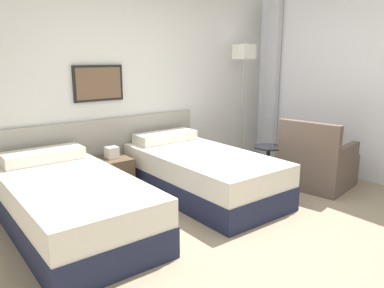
{
  "coord_description": "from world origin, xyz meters",
  "views": [
    {
      "loc": [
        -2.41,
        -2.36,
        1.64
      ],
      "look_at": [
        0.13,
        0.91,
        0.67
      ],
      "focal_mm": 35.0,
      "sensor_mm": 36.0,
      "label": 1
    }
  ],
  "objects_px": {
    "nightstand": "(113,174)",
    "floor_lamp": "(244,63)",
    "side_table": "(268,158)",
    "bed_near_door": "(71,204)",
    "armchair": "(317,166)",
    "bed_near_window": "(201,173)"
  },
  "relations": [
    {
      "from": "nightstand",
      "to": "floor_lamp",
      "type": "height_order",
      "value": "floor_lamp"
    },
    {
      "from": "side_table",
      "to": "bed_near_door",
      "type": "bearing_deg",
      "value": 175.61
    },
    {
      "from": "nightstand",
      "to": "armchair",
      "type": "bearing_deg",
      "value": -33.52
    },
    {
      "from": "armchair",
      "to": "bed_near_door",
      "type": "bearing_deg",
      "value": 66.84
    },
    {
      "from": "bed_near_window",
      "to": "armchair",
      "type": "xyz_separation_m",
      "value": [
        1.36,
        -0.69,
        0.01
      ]
    },
    {
      "from": "nightstand",
      "to": "side_table",
      "type": "relative_size",
      "value": 1.15
    },
    {
      "from": "bed_near_door",
      "to": "bed_near_window",
      "type": "distance_m",
      "value": 1.6
    },
    {
      "from": "floor_lamp",
      "to": "armchair",
      "type": "relative_size",
      "value": 2.03
    },
    {
      "from": "bed_near_door",
      "to": "floor_lamp",
      "type": "distance_m",
      "value": 3.36
    },
    {
      "from": "nightstand",
      "to": "armchair",
      "type": "xyz_separation_m",
      "value": [
        2.16,
        -1.43,
        0.05
      ]
    },
    {
      "from": "side_table",
      "to": "armchair",
      "type": "xyz_separation_m",
      "value": [
        0.38,
        -0.49,
        -0.06
      ]
    },
    {
      "from": "side_table",
      "to": "floor_lamp",
      "type": "bearing_deg",
      "value": 64.69
    },
    {
      "from": "bed_near_window",
      "to": "nightstand",
      "type": "height_order",
      "value": "bed_near_window"
    },
    {
      "from": "bed_near_window",
      "to": "armchair",
      "type": "distance_m",
      "value": 1.52
    },
    {
      "from": "bed_near_window",
      "to": "floor_lamp",
      "type": "relative_size",
      "value": 1.12
    },
    {
      "from": "bed_near_window",
      "to": "nightstand",
      "type": "relative_size",
      "value": 3.57
    },
    {
      "from": "floor_lamp",
      "to": "armchair",
      "type": "bearing_deg",
      "value": -92.37
    },
    {
      "from": "bed_near_window",
      "to": "nightstand",
      "type": "bearing_deg",
      "value": 137.05
    },
    {
      "from": "bed_near_door",
      "to": "nightstand",
      "type": "distance_m",
      "value": 1.1
    },
    {
      "from": "bed_near_door",
      "to": "floor_lamp",
      "type": "xyz_separation_m",
      "value": [
        3.02,
        0.74,
        1.28
      ]
    },
    {
      "from": "bed_near_door",
      "to": "armchair",
      "type": "distance_m",
      "value": 3.04
    },
    {
      "from": "floor_lamp",
      "to": "side_table",
      "type": "bearing_deg",
      "value": -115.31
    }
  ]
}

